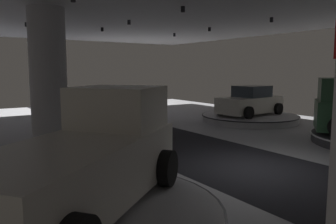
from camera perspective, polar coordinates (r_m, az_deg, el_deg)
name	(u,v)px	position (r m, az deg, el deg)	size (l,w,h in m)	color
ground	(254,170)	(10.92, 14.27, -9.34)	(24.00, 44.00, 0.06)	#B2B2B7
column_left	(48,76)	(14.83, -19.36, 5.65)	(1.47, 1.47, 5.50)	#ADADB2
display_platform_mid_right	(250,118)	(20.62, 13.48, -0.93)	(5.61, 5.61, 0.38)	#B7B7BC
display_car_mid_right	(250,102)	(20.54, 13.61, 1.66)	(4.38, 2.59, 1.71)	silver
display_platform_near_left	(80,217)	(7.12, -14.54, -16.65)	(5.68, 5.68, 0.33)	#B7B7BC
pickup_truck_near_left	(87,159)	(7.03, -13.39, -7.60)	(5.47, 4.93, 2.30)	silver
visitor_walking_near	(72,107)	(19.94, -15.84, 0.75)	(0.32, 0.32, 1.59)	black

